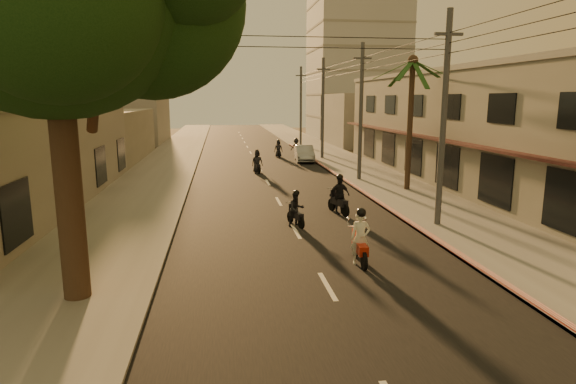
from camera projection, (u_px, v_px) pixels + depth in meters
name	position (u px, v px, depth m)	size (l,w,h in m)	color
ground	(345.00, 317.00, 12.23)	(160.00, 160.00, 0.00)	#383023
road	(268.00, 183.00, 31.67)	(10.00, 140.00, 0.02)	black
sidewalk_right	(377.00, 179.00, 32.68)	(5.00, 140.00, 0.12)	slate
sidewalk_left	(151.00, 185.00, 30.64)	(5.00, 140.00, 0.12)	slate
curb_stripe	(365.00, 194.00, 27.49)	(0.20, 60.00, 0.20)	red
shophouse_row	(486.00, 127.00, 30.93)	(8.80, 34.20, 7.30)	gray
distant_tower	(357.00, 35.00, 66.16)	(12.10, 12.10, 28.00)	#B7B5B2
palm_tree	(413.00, 68.00, 27.50)	(5.00, 5.00, 8.20)	black
utility_poles	(362.00, 82.00, 31.26)	(1.20, 48.26, 9.00)	#38383A
filler_right	(364.00, 119.00, 57.30)	(8.00, 14.00, 6.00)	gray
filler_left_near	(96.00, 136.00, 42.95)	(8.00, 14.00, 4.40)	gray
filler_left_far	(131.00, 114.00, 60.20)	(8.00, 14.00, 7.00)	gray
scooter_red	(360.00, 240.00, 15.99)	(0.77, 1.96, 1.93)	black
scooter_mid_a	(296.00, 209.00, 20.79)	(1.05, 1.59, 1.60)	black
scooter_mid_b	(339.00, 196.00, 22.91)	(1.30, 1.95, 1.95)	black
scooter_far_a	(257.00, 162.00, 35.69)	(0.95, 1.78, 1.75)	black
scooter_far_b	(296.00, 148.00, 46.32)	(1.21, 1.77, 1.74)	black
parked_car	(304.00, 153.00, 42.18)	(1.83, 4.40, 1.42)	#9DA0A5
scooter_far_c	(278.00, 149.00, 45.18)	(0.86, 1.70, 1.67)	black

